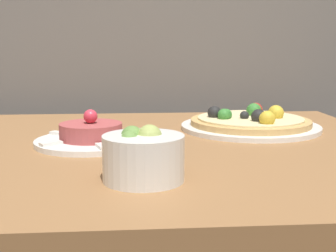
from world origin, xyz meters
TOP-DOWN VIEW (x-y plane):
  - dining_table at (0.00, 0.41)m, footprint 1.03×0.82m
  - pizza_plate at (0.25, 0.56)m, footprint 0.31×0.31m
  - tartare_plate at (-0.09, 0.42)m, footprint 0.21×0.21m
  - small_bowl at (-0.00, 0.18)m, footprint 0.11×0.11m

SIDE VIEW (x-z plane):
  - dining_table at x=0.00m, z-range 0.26..1.01m
  - pizza_plate at x=0.25m, z-range 0.74..0.79m
  - tartare_plate at x=-0.09m, z-range 0.73..0.80m
  - small_bowl at x=0.00m, z-range 0.75..0.82m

